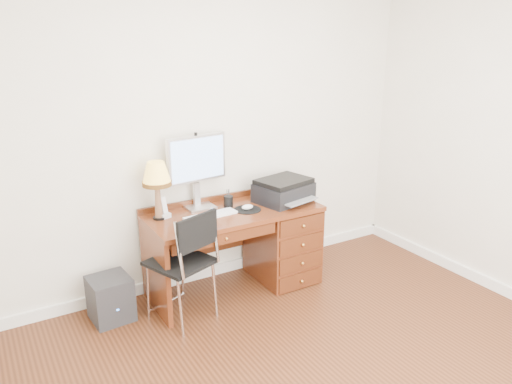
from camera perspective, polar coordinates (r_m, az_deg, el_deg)
ground at (r=3.62m, az=8.77°, el=-20.06°), size 4.00×4.00×0.00m
room_shell at (r=4.00m, az=2.94°, el=-14.88°), size 4.00×4.00×4.00m
desk at (r=4.56m, az=1.06°, el=-5.38°), size 1.50×0.67×0.75m
monitor at (r=4.27m, az=-6.72°, el=3.34°), size 0.55×0.21×0.64m
keyboard at (r=4.16m, az=-5.21°, el=-2.67°), size 0.46×0.16×0.02m
mouse_pad at (r=4.29m, az=-0.99°, el=-1.89°), size 0.24×0.24×0.05m
printer at (r=4.49m, az=3.17°, el=0.20°), size 0.54×0.46×0.21m
leg_lamp at (r=4.06m, az=-11.29°, el=1.65°), size 0.24×0.24×0.48m
phone at (r=4.18m, az=-10.47°, el=-2.20°), size 0.10×0.10×0.18m
pen_cup at (r=4.35m, az=-3.17°, el=-1.11°), size 0.08×0.08×0.10m
chair at (r=3.90m, az=-8.31°, el=-7.35°), size 0.56×0.57×0.93m
equipment_box at (r=4.24m, az=-16.29°, el=-11.60°), size 0.33×0.33×0.36m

